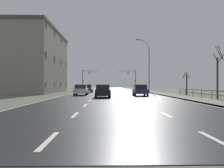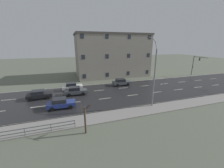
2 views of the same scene
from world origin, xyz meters
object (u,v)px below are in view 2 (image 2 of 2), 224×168
at_px(traffic_signal_left, 195,63).
at_px(car_mid_centre, 39,94).
at_px(car_distant, 121,82).
at_px(brick_building, 112,55).
at_px(car_near_left, 61,103).
at_px(street_lamp_midground, 154,74).
at_px(car_far_left, 72,86).
at_px(car_near_right, 76,91).

relative_size(traffic_signal_left, car_mid_centre, 1.42).
xyz_separation_m(car_distant, brick_building, (-11.55, 1.36, 5.31)).
height_order(traffic_signal_left, car_near_left, traffic_signal_left).
bearing_deg(street_lamp_midground, brick_building, 177.66).
xyz_separation_m(street_lamp_midground, car_distant, (-11.84, -0.41, -4.30)).
distance_m(street_lamp_midground, car_near_left, 14.61).
xyz_separation_m(traffic_signal_left, brick_building, (-8.85, -23.34, 2.26)).
distance_m(traffic_signal_left, car_distant, 25.04).
xyz_separation_m(car_far_left, car_near_right, (3.10, 0.46, 0.00)).
bearing_deg(car_near_left, car_near_right, 154.91).
xyz_separation_m(car_far_left, brick_building, (-11.55, 12.42, 5.31)).
height_order(car_distant, car_near_right, same).
distance_m(car_near_right, car_mid_centre, 6.24).
relative_size(car_mid_centre, car_near_left, 1.01).
relative_size(street_lamp_midground, traffic_signal_left, 1.77).
xyz_separation_m(traffic_signal_left, car_mid_centre, (5.90, -41.54, -3.05)).
distance_m(street_lamp_midground, car_distant, 12.60).
height_order(car_far_left, car_mid_centre, same).
distance_m(traffic_signal_left, car_far_left, 35.99).
height_order(car_distant, car_near_left, same).
xyz_separation_m(traffic_signal_left, car_distant, (2.70, -24.70, -3.05)).
height_order(car_distant, car_far_left, same).
relative_size(car_near_right, car_near_left, 1.02).
distance_m(car_mid_centre, car_near_left, 6.31).
distance_m(car_mid_centre, brick_building, 24.02).
xyz_separation_m(car_distant, car_mid_centre, (3.20, -16.84, 0.00)).
bearing_deg(car_far_left, car_near_left, -13.93).
xyz_separation_m(traffic_signal_left, car_near_right, (5.80, -35.30, -3.05)).
bearing_deg(car_far_left, street_lamp_midground, 44.01).
height_order(car_mid_centre, brick_building, brick_building).
height_order(traffic_signal_left, car_mid_centre, traffic_signal_left).
height_order(car_near_right, car_near_left, same).
bearing_deg(car_near_left, street_lamp_midground, 75.90).
distance_m(car_far_left, car_near_left, 8.53).
bearing_deg(car_distant, street_lamp_midground, 3.44).
distance_m(traffic_signal_left, brick_building, 25.06).
relative_size(street_lamp_midground, brick_building, 0.50).
distance_m(car_distant, car_mid_centre, 17.14).
height_order(car_far_left, car_near_right, same).
bearing_deg(car_mid_centre, brick_building, 126.96).
distance_m(car_distant, car_far_left, 11.05).
relative_size(car_distant, car_far_left, 1.01).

